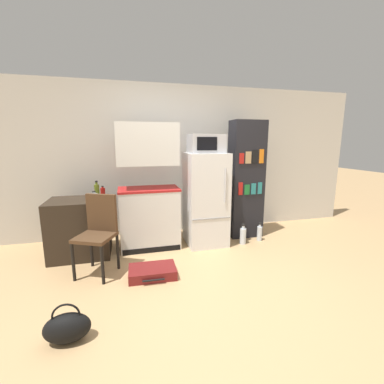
% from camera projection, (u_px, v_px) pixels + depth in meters
% --- Properties ---
extents(ground_plane, '(24.00, 24.00, 0.00)m').
position_uv_depth(ground_plane, '(211.00, 289.00, 2.78)').
color(ground_plane, tan).
extents(wall_back, '(6.40, 0.10, 2.50)m').
position_uv_depth(wall_back, '(186.00, 160.00, 4.49)').
color(wall_back, beige).
rests_on(wall_back, ground_plane).
extents(side_table, '(0.79, 0.62, 0.80)m').
position_uv_depth(side_table, '(80.00, 228.00, 3.57)').
color(side_table, '#2D2319').
rests_on(side_table, ground_plane).
extents(kitchen_hutch, '(0.88, 0.51, 1.83)m').
position_uv_depth(kitchen_hutch, '(149.00, 192.00, 3.78)').
color(kitchen_hutch, silver).
rests_on(kitchen_hutch, ground_plane).
extents(refrigerator, '(0.60, 0.64, 1.41)m').
position_uv_depth(refrigerator, '(205.00, 199.00, 3.96)').
color(refrigerator, white).
rests_on(refrigerator, ground_plane).
extents(microwave, '(0.51, 0.39, 0.27)m').
position_uv_depth(microwave, '(206.00, 144.00, 3.80)').
color(microwave, '#B7B7BC').
rests_on(microwave, refrigerator).
extents(bookshelf, '(0.54, 0.33, 1.91)m').
position_uv_depth(bookshelf, '(246.00, 180.00, 4.23)').
color(bookshelf, black).
rests_on(bookshelf, ground_plane).
extents(bottle_olive_oil, '(0.07, 0.07, 0.24)m').
position_uv_depth(bottle_olive_oil, '(97.00, 191.00, 3.58)').
color(bottle_olive_oil, '#566619').
rests_on(bottle_olive_oil, side_table).
extents(bottle_clear_short, '(0.08, 0.08, 0.15)m').
position_uv_depth(bottle_clear_short, '(94.00, 198.00, 3.32)').
color(bottle_clear_short, silver).
rests_on(bottle_clear_short, side_table).
extents(bottle_ketchup_red, '(0.07, 0.07, 0.14)m').
position_uv_depth(bottle_ketchup_red, '(103.00, 192.00, 3.73)').
color(bottle_ketchup_red, '#AD1914').
rests_on(bottle_ketchup_red, side_table).
extents(chair, '(0.53, 0.53, 0.95)m').
position_uv_depth(chair, '(99.00, 227.00, 3.08)').
color(chair, black).
rests_on(chair, ground_plane).
extents(suitcase_large_flat, '(0.56, 0.39, 0.11)m').
position_uv_depth(suitcase_large_flat, '(152.00, 272.00, 3.04)').
color(suitcase_large_flat, maroon).
rests_on(suitcase_large_flat, ground_plane).
extents(handbag, '(0.36, 0.20, 0.33)m').
position_uv_depth(handbag, '(67.00, 328.00, 2.04)').
color(handbag, black).
rests_on(handbag, ground_plane).
extents(water_bottle_front, '(0.08, 0.08, 0.30)m').
position_uv_depth(water_bottle_front, '(260.00, 233.00, 4.14)').
color(water_bottle_front, silver).
rests_on(water_bottle_front, ground_plane).
extents(water_bottle_middle, '(0.10, 0.10, 0.32)m').
position_uv_depth(water_bottle_middle, '(243.00, 235.00, 4.01)').
color(water_bottle_middle, silver).
rests_on(water_bottle_middle, ground_plane).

